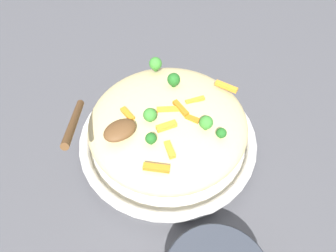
{
  "coord_description": "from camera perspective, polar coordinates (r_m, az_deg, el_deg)",
  "views": [
    {
      "loc": [
        0.22,
        0.28,
        0.52
      ],
      "look_at": [
        0.0,
        0.0,
        0.07
      ],
      "focal_mm": 34.01,
      "sensor_mm": 36.0,
      "label": 1
    }
  ],
  "objects": [
    {
      "name": "carrot_piece_3",
      "position": [
        0.6,
        10.41,
        6.98
      ],
      "size": [
        0.02,
        0.04,
        0.01
      ],
      "primitive_type": "cube",
      "rotation": [
        0.0,
        0.0,
        1.95
      ],
      "color": "orange",
      "rests_on": "pasta_mound"
    },
    {
      "name": "serving_bowl",
      "position": [
        0.61,
        0.0,
        -2.58
      ],
      "size": [
        0.34,
        0.34,
        0.04
      ],
      "color": "white",
      "rests_on": "ground_plane"
    },
    {
      "name": "carrot_piece_4",
      "position": [
        0.54,
        -0.4,
        2.83
      ],
      "size": [
        0.04,
        0.03,
        0.01
      ],
      "primitive_type": "cube",
      "rotation": [
        0.0,
        0.0,
        2.55
      ],
      "color": "orange",
      "rests_on": "pasta_mound"
    },
    {
      "name": "serving_spoon",
      "position": [
        0.51,
        -11.29,
        -0.27
      ],
      "size": [
        0.13,
        0.12,
        0.07
      ],
      "color": "brown",
      "rests_on": "pasta_mound"
    },
    {
      "name": "carrot_piece_7",
      "position": [
        0.5,
        0.3,
        -4.26
      ],
      "size": [
        0.02,
        0.03,
        0.01
      ],
      "primitive_type": "cube",
      "rotation": [
        0.0,
        0.0,
        1.24
      ],
      "color": "orange",
      "rests_on": "pasta_mound"
    },
    {
      "name": "carrot_piece_5",
      "position": [
        0.48,
        -2.09,
        -7.5
      ],
      "size": [
        0.04,
        0.04,
        0.01
      ],
      "primitive_type": "cube",
      "rotation": [
        0.0,
        0.0,
        5.49
      ],
      "color": "orange",
      "rests_on": "pasta_mound"
    },
    {
      "name": "carrot_piece_8",
      "position": [
        0.56,
        4.85,
        4.64
      ],
      "size": [
        0.04,
        0.02,
        0.01
      ],
      "primitive_type": "cube",
      "rotation": [
        0.0,
        0.0,
        2.84
      ],
      "color": "orange",
      "rests_on": "pasta_mound"
    },
    {
      "name": "broccoli_floret_5",
      "position": [
        0.5,
        -3.08,
        -2.27
      ],
      "size": [
        0.02,
        0.02,
        0.02
      ],
      "color": "#205B1C",
      "rests_on": "pasta_mound"
    },
    {
      "name": "pasta_mound",
      "position": [
        0.57,
        0.0,
        0.48
      ],
      "size": [
        0.29,
        0.29,
        0.07
      ],
      "primitive_type": "ellipsoid",
      "color": "#DBC689",
      "rests_on": "serving_bowl"
    },
    {
      "name": "broccoli_floret_2",
      "position": [
        0.52,
        -3.19,
        1.92
      ],
      "size": [
        0.02,
        0.02,
        0.03
      ],
      "color": "#377928",
      "rests_on": "pasta_mound"
    },
    {
      "name": "broccoli_floret_4",
      "position": [
        0.58,
        1.03,
        8.32
      ],
      "size": [
        0.02,
        0.02,
        0.03
      ],
      "color": "#205B1C",
      "rests_on": "pasta_mound"
    },
    {
      "name": "carrot_piece_2",
      "position": [
        0.54,
        2.28,
        3.2
      ],
      "size": [
        0.01,
        0.04,
        0.01
      ],
      "primitive_type": "cube",
      "rotation": [
        0.0,
        0.0,
        4.65
      ],
      "color": "orange",
      "rests_on": "pasta_mound"
    },
    {
      "name": "ground_plane",
      "position": [
        0.63,
        0.0,
        -3.79
      ],
      "size": [
        2.4,
        2.4,
        0.0
      ],
      "primitive_type": "plane",
      "color": "#4C4C51"
    },
    {
      "name": "carrot_piece_6",
      "position": [
        0.52,
        -0.29,
        -0.02
      ],
      "size": [
        0.04,
        0.02,
        0.01
      ],
      "primitive_type": "cube",
      "rotation": [
        0.0,
        0.0,
        6.03
      ],
      "color": "orange",
      "rests_on": "pasta_mound"
    },
    {
      "name": "carrot_piece_1",
      "position": [
        0.54,
        -7.27,
        2.14
      ],
      "size": [
        0.01,
        0.03,
        0.01
      ],
      "primitive_type": "cube",
      "rotation": [
        0.0,
        0.0,
        1.58
      ],
      "color": "orange",
      "rests_on": "pasta_mound"
    },
    {
      "name": "broccoli_floret_3",
      "position": [
        0.52,
        6.84,
        0.61
      ],
      "size": [
        0.02,
        0.02,
        0.03
      ],
      "color": "#377928",
      "rests_on": "pasta_mound"
    },
    {
      "name": "broccoli_floret_0",
      "position": [
        0.52,
        9.55,
        -1.26
      ],
      "size": [
        0.02,
        0.02,
        0.02
      ],
      "color": "#205B1C",
      "rests_on": "pasta_mound"
    },
    {
      "name": "broccoli_floret_1",
      "position": [
        0.62,
        -2.25,
        11.09
      ],
      "size": [
        0.02,
        0.02,
        0.03
      ],
      "color": "#377928",
      "rests_on": "pasta_mound"
    },
    {
      "name": "carrot_piece_0",
      "position": [
        0.53,
        4.36,
        1.29
      ],
      "size": [
        0.02,
        0.03,
        0.01
      ],
      "primitive_type": "cube",
      "rotation": [
        0.0,
        0.0,
        5.17
      ],
      "color": "orange",
      "rests_on": "pasta_mound"
    }
  ]
}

